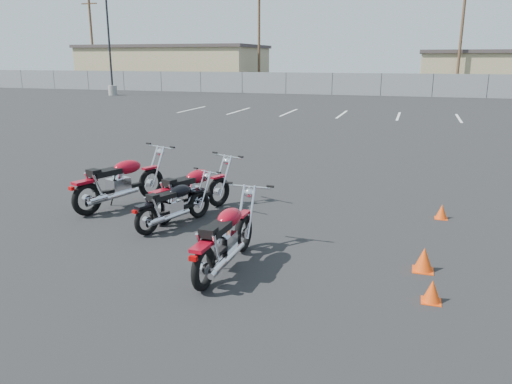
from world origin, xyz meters
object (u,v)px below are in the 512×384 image
(motorcycle_front_red, at_px, (120,182))
(motorcycle_third_red, at_px, (192,191))
(motorcycle_rear_red, at_px, (225,238))
(motorcycle_second_black, at_px, (174,204))

(motorcycle_front_red, relative_size, motorcycle_third_red, 1.08)
(motorcycle_front_red, bearing_deg, motorcycle_rear_red, -35.98)
(motorcycle_second_black, distance_m, motorcycle_third_red, 0.72)
(motorcycle_second_black, bearing_deg, motorcycle_rear_red, -43.86)
(motorcycle_second_black, relative_size, motorcycle_rear_red, 0.85)
(motorcycle_third_red, bearing_deg, motorcycle_second_black, -93.00)
(motorcycle_front_red, distance_m, motorcycle_second_black, 1.81)
(motorcycle_second_black, height_order, motorcycle_rear_red, motorcycle_rear_red)
(motorcycle_front_red, xyz_separation_m, motorcycle_second_black, (1.62, -0.80, -0.11))
(motorcycle_second_black, distance_m, motorcycle_rear_red, 2.21)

